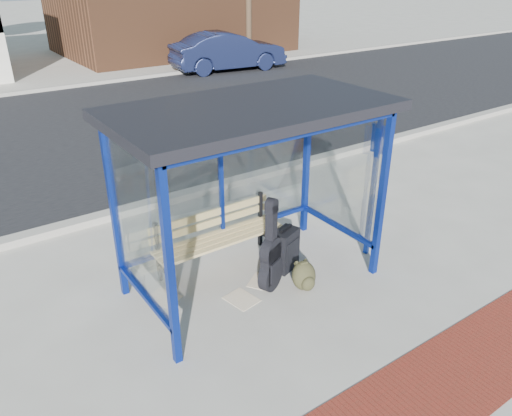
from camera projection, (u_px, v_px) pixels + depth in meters
ground at (253, 282)px, 6.70m from camera, size 120.00×120.00×0.00m
brick_paver_strip at (406, 409)px, 4.78m from camera, size 60.00×1.00×0.01m
curb_near at (160, 202)px, 8.81m from camera, size 60.00×0.25×0.12m
street_asphalt at (74, 132)px, 12.59m from camera, size 60.00×10.00×0.00m
curb_far at (27, 91)px, 16.32m from camera, size 60.00×0.25×0.12m
far_sidewalk at (15, 83)px, 17.74m from camera, size 60.00×4.00×0.01m
bus_shelter at (249, 132)px, 5.84m from camera, size 3.30×1.80×2.42m
bench at (217, 235)px, 6.84m from camera, size 1.86×0.46×0.88m
guitar_bag at (271, 259)px, 6.36m from camera, size 0.46×0.30×1.23m
suitcase at (285, 250)px, 6.86m from camera, size 0.44×0.35×0.66m
backpack at (304, 277)px, 6.48m from camera, size 0.37×0.34×0.40m
sign_post at (374, 179)px, 6.86m from camera, size 0.11×0.26×2.09m
newspaper_a at (164, 298)px, 6.38m from camera, size 0.44×0.48×0.01m
newspaper_b at (261, 281)px, 6.71m from camera, size 0.47×0.45×0.01m
newspaper_c at (242, 299)px, 6.35m from camera, size 0.39×0.45×0.01m
parked_car at (228, 51)px, 19.49m from camera, size 4.62×2.09×1.47m
fire_hydrant at (264, 53)px, 21.52m from camera, size 0.30×0.19×0.65m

